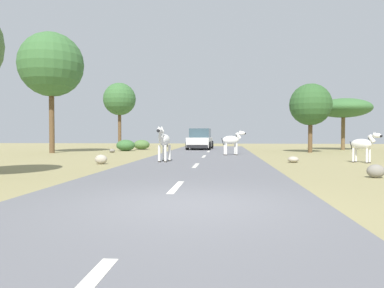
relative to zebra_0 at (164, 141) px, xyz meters
name	(u,v)px	position (x,y,z in m)	size (l,w,h in m)	color
ground_plane	(188,206)	(2.08, -9.86, -1.02)	(90.00, 90.00, 0.00)	#8E8456
road	(162,204)	(1.60, -9.86, -0.99)	(6.00, 64.00, 0.05)	slate
lane_markings	(151,215)	(1.60, -10.86, -0.96)	(0.16, 56.00, 0.01)	silver
zebra_0	(164,141)	(0.00, 0.00, 0.00)	(0.56, 1.72, 1.62)	silver
zebra_1	(363,144)	(9.04, 0.78, -0.17)	(1.15, 1.23, 1.41)	silver
zebra_2	(232,140)	(3.21, 5.65, -0.07)	(1.51, 0.83, 1.50)	silver
car_0	(200,140)	(0.72, 14.32, -0.17)	(2.16, 4.41, 1.74)	white
tree_0	(51,65)	(-9.18, 7.93, 5.08)	(4.41, 4.41, 8.33)	brown
tree_2	(343,108)	(12.65, 15.03, 2.46)	(4.55, 4.55, 4.29)	brown
tree_6	(119,99)	(-7.91, 20.08, 3.85)	(3.30, 3.30, 6.56)	brown
tree_7	(310,105)	(8.87, 10.26, 2.40)	(2.97, 2.97, 4.92)	brown
bush_1	(126,145)	(-4.95, 11.56, -0.58)	(1.46, 1.31, 0.88)	#386633
bush_2	(142,145)	(-4.31, 14.33, -0.61)	(1.37, 1.24, 0.82)	#4C7038
rock_0	(101,159)	(-2.62, -0.92, -0.81)	(0.54, 0.43, 0.41)	#A89E8C
rock_1	(376,171)	(7.25, -5.09, -0.82)	(0.52, 0.40, 0.40)	gray
rock_2	(112,151)	(-5.22, 8.94, -0.88)	(0.40, 0.40, 0.28)	gray
rock_3	(293,159)	(5.91, 0.70, -0.87)	(0.49, 0.54, 0.29)	#A89E8C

